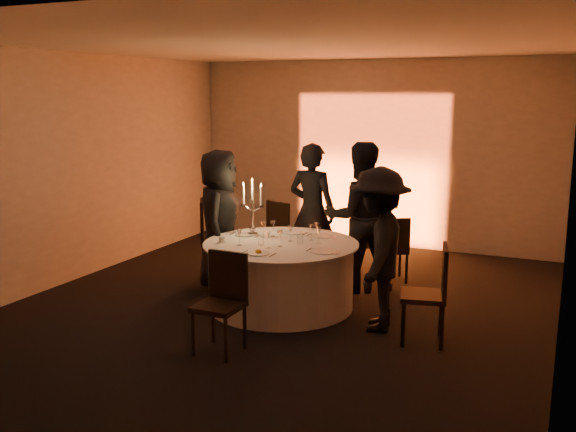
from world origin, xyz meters
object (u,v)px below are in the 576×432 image
at_px(guest_left, 220,220).
at_px(guest_back_left, 312,211).
at_px(banquet_table, 281,275).
at_px(guest_right, 378,249).
at_px(guest_back_right, 360,217).
at_px(candelabra, 252,215).
at_px(chair_back_left, 284,231).
at_px(coffee_cup, 222,240).
at_px(chair_right, 432,288).
at_px(chair_front, 223,296).
at_px(chair_back_right, 393,246).
at_px(chair_left, 212,234).

height_order(guest_left, guest_back_left, guest_back_left).
relative_size(banquet_table, guest_right, 1.04).
distance_m(guest_back_right, candelabra, 1.35).
xyz_separation_m(chair_back_left, coffee_cup, (-0.01, -1.70, 0.24)).
xyz_separation_m(coffee_cup, candelabra, (0.14, 0.51, 0.21)).
bearing_deg(banquet_table, guest_back_left, 95.76).
bearing_deg(guest_back_right, chair_right, 99.25).
bearing_deg(chair_front, chair_back_right, 73.37).
bearing_deg(guest_left, coffee_cup, -167.01).
height_order(guest_right, coffee_cup, guest_right).
distance_m(chair_left, guest_right, 2.76).
relative_size(banquet_table, guest_back_right, 0.96).
relative_size(guest_left, guest_back_right, 0.95).
bearing_deg(guest_left, chair_back_left, -39.13).
distance_m(chair_left, guest_back_right, 2.03).
relative_size(chair_back_right, guest_back_left, 0.48).
relative_size(chair_back_left, chair_front, 1.03).
relative_size(chair_right, guest_left, 0.56).
distance_m(chair_left, guest_back_left, 1.39).
distance_m(guest_left, guest_back_left, 1.28).
bearing_deg(guest_back_right, chair_left, -23.83).
height_order(chair_right, candelabra, candelabra).
xyz_separation_m(banquet_table, chair_back_right, (0.93, 1.51, 0.11)).
relative_size(banquet_table, chair_back_left, 1.81).
bearing_deg(guest_right, chair_back_left, -141.59).
relative_size(guest_right, coffee_cup, 15.73).
xyz_separation_m(chair_left, coffee_cup, (0.73, -0.98, 0.19)).
xyz_separation_m(chair_left, chair_back_right, (2.29, 0.79, -0.11)).
bearing_deg(chair_back_right, candelabra, 12.07).
bearing_deg(guest_back_left, guest_back_right, 165.83).
bearing_deg(coffee_cup, chair_back_right, 48.65).
bearing_deg(guest_back_left, chair_back_left, -12.36).
xyz_separation_m(chair_back_left, guest_right, (1.84, -1.64, 0.30)).
height_order(guest_right, candelabra, guest_right).
distance_m(guest_back_right, coffee_cup, 1.79).
bearing_deg(chair_left, banquet_table, -148.67).
xyz_separation_m(chair_front, guest_back_right, (0.60, 2.39, 0.40)).
distance_m(chair_front, guest_right, 1.71).
xyz_separation_m(guest_back_left, guest_right, (1.35, -1.48, -0.05)).
distance_m(chair_back_right, guest_back_right, 0.74).
distance_m(guest_right, coffee_cup, 1.85).
distance_m(chair_front, coffee_cup, 1.33).
xyz_separation_m(chair_right, coffee_cup, (-2.46, 0.11, 0.24)).
relative_size(guest_left, candelabra, 2.54).
bearing_deg(chair_back_left, guest_right, 159.41).
height_order(chair_left, guest_back_right, guest_back_right).
bearing_deg(banquet_table, guest_back_right, 58.09).
xyz_separation_m(chair_left, guest_left, (0.35, -0.37, 0.28)).
relative_size(chair_right, guest_back_left, 0.55).
xyz_separation_m(chair_front, guest_back_left, (-0.15, 2.66, 0.37)).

